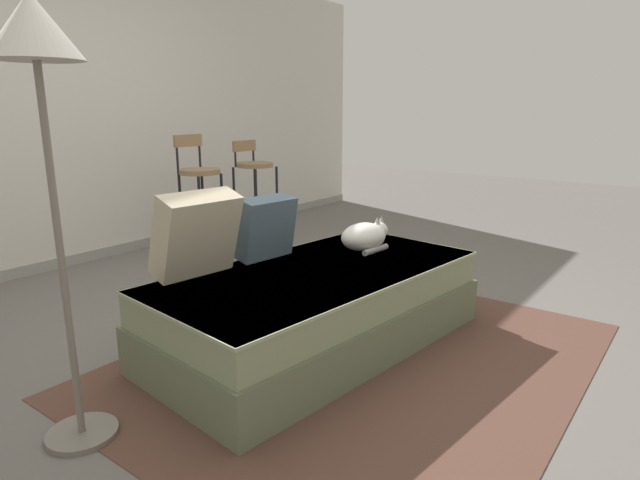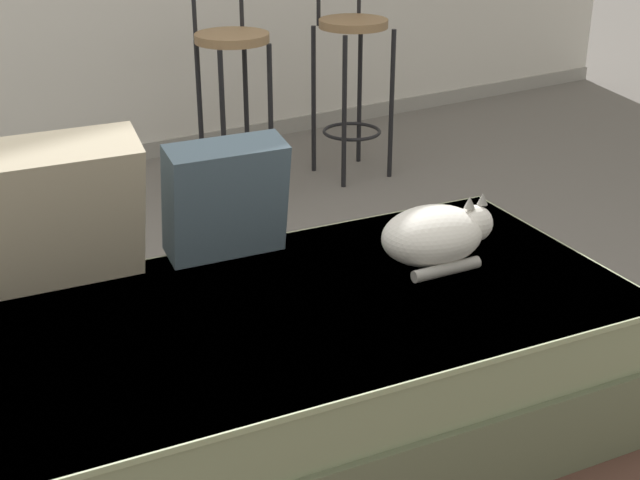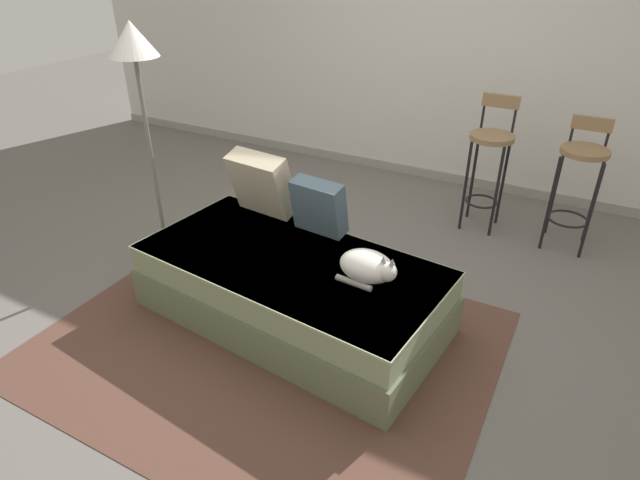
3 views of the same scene
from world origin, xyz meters
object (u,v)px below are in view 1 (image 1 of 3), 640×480
object	(u,v)px
throw_pillow_corner	(196,234)
floor_lamp	(38,73)
bar_stool_by_doorway	(254,182)
couch	(318,306)
cat	(365,236)
throw_pillow_middle	(266,227)
bar_stool_near_window	(199,187)

from	to	relation	value
throw_pillow_corner	floor_lamp	bearing A→B (deg)	-166.93
throw_pillow_corner	bar_stool_by_doorway	distance (m)	2.34
couch	bar_stool_by_doorway	size ratio (longest dim) A/B	1.99
cat	floor_lamp	distance (m)	2.00
couch	bar_stool_by_doorway	bearing A→B (deg)	52.25
throw_pillow_corner	cat	xyz separation A→B (m)	(0.98, -0.41, -0.14)
couch	floor_lamp	xyz separation A→B (m)	(-1.27, 0.24, 1.19)
cat	couch	bearing A→B (deg)	-178.30
couch	throw_pillow_middle	size ratio (longest dim) A/B	5.36
bar_stool_by_doorway	floor_lamp	world-z (taller)	floor_lamp
couch	bar_stool_near_window	size ratio (longest dim) A/B	1.84
couch	cat	bearing A→B (deg)	1.70
cat	bar_stool_by_doorway	bearing A→B (deg)	63.31
couch	throw_pillow_corner	distance (m)	0.78
throw_pillow_middle	bar_stool_by_doorway	distance (m)	2.02
throw_pillow_corner	bar_stool_near_window	xyz separation A→B (m)	(1.22, 1.39, -0.02)
floor_lamp	throw_pillow_middle	bearing A→B (deg)	6.02
cat	bar_stool_near_window	world-z (taller)	bar_stool_near_window
bar_stool_by_doorway	floor_lamp	xyz separation A→B (m)	(-2.68, -1.58, 0.80)
throw_pillow_middle	bar_stool_by_doorway	xyz separation A→B (m)	(1.41, 1.44, -0.01)
floor_lamp	bar_stool_near_window	bearing A→B (deg)	38.02
throw_pillow_corner	bar_stool_by_doorway	size ratio (longest dim) A/B	0.46
throw_pillow_middle	floor_lamp	size ratio (longest dim) A/B	0.22
floor_lamp	couch	bearing A→B (deg)	-10.77
couch	bar_stool_near_window	world-z (taller)	bar_stool_near_window
cat	bar_stool_near_window	xyz separation A→B (m)	(0.25, 1.81, 0.12)
throw_pillow_middle	cat	xyz separation A→B (m)	(0.51, -0.36, -0.10)
bar_stool_by_doorway	throw_pillow_corner	bearing A→B (deg)	-143.52
couch	floor_lamp	world-z (taller)	floor_lamp
bar_stool_by_doorway	bar_stool_near_window	bearing A→B (deg)	179.87
cat	bar_stool_near_window	distance (m)	1.83
throw_pillow_middle	floor_lamp	bearing A→B (deg)	-173.98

